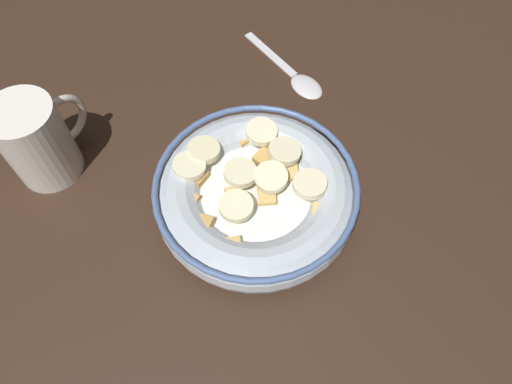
{
  "coord_description": "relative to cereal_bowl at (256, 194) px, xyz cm",
  "views": [
    {
      "loc": [
        -18.22,
        -14.14,
        41.49
      ],
      "look_at": [
        0.0,
        0.0,
        3.0
      ],
      "focal_mm": 32.82,
      "sensor_mm": 36.0,
      "label": 1
    }
  ],
  "objects": [
    {
      "name": "ground_plane",
      "position": [
        -0.02,
        -0.05,
        -3.55
      ],
      "size": [
        132.11,
        132.11,
        2.0
      ],
      "primitive_type": "cube",
      "color": "#332116"
    },
    {
      "name": "cereal_bowl",
      "position": [
        0.0,
        0.0,
        0.0
      ],
      "size": [
        19.54,
        19.54,
        5.44
      ],
      "color": "#B2BCC6",
      "rests_on": "ground_plane"
    },
    {
      "name": "spoon",
      "position": [
        17.09,
        6.85,
        -2.2
      ],
      "size": [
        5.38,
        13.92,
        0.8
      ],
      "color": "silver",
      "rests_on": "ground_plane"
    },
    {
      "name": "coffee_mug",
      "position": [
        -9.27,
        20.05,
        2.01
      ],
      "size": [
        9.48,
        6.53,
        9.11
      ],
      "color": "white",
      "rests_on": "ground_plane"
    }
  ]
}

